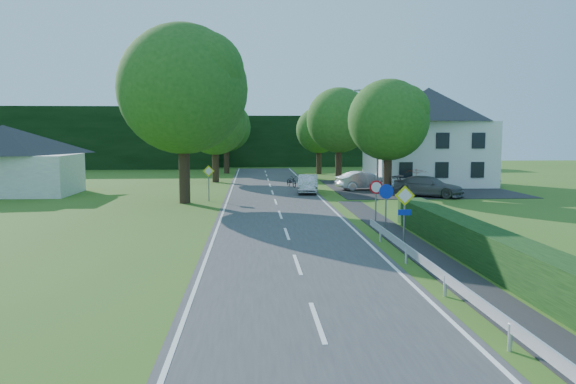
{
  "coord_description": "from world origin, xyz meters",
  "views": [
    {
      "loc": [
        -1.55,
        -13.1,
        4.57
      ],
      "look_at": [
        0.35,
        16.56,
        1.47
      ],
      "focal_mm": 35.0,
      "sensor_mm": 36.0,
      "label": 1
    }
  ],
  "objects": [
    {
      "name": "parasol",
      "position": [
        11.7,
        31.33,
        0.9
      ],
      "size": [
        1.9,
        1.93,
        1.72
      ],
      "primitive_type": "imported",
      "rotation": [
        0.0,
        0.0,
        -0.01
      ],
      "color": "#CE4010",
      "rests_on": "parking_pad"
    },
    {
      "name": "parked_car_silver_a",
      "position": [
        7.51,
        31.71,
        0.78
      ],
      "size": [
        4.76,
        2.57,
        1.49
      ],
      "primitive_type": "imported",
      "rotation": [
        0.0,
        0.0,
        1.8
      ],
      "color": "silver",
      "rests_on": "parking_pad"
    },
    {
      "name": "tree_main",
      "position": [
        -6.0,
        24.0,
        5.82
      ],
      "size": [
        9.4,
        9.4,
        11.64
      ],
      "primitive_type": null,
      "color": "#205118",
      "rests_on": "ground"
    },
    {
      "name": "parked_car_silver_b",
      "position": [
        17.63,
        34.0,
        0.68
      ],
      "size": [
        4.95,
        3.08,
        1.28
      ],
      "primitive_type": "imported",
      "rotation": [
        0.0,
        0.0,
        1.79
      ],
      "color": "silver",
      "rests_on": "parking_pad"
    },
    {
      "name": "sign_roundabout",
      "position": [
        4.3,
        10.98,
        1.67
      ],
      "size": [
        0.64,
        0.08,
        2.37
      ],
      "color": "slate",
      "rests_on": "ground"
    },
    {
      "name": "parked_car_grey",
      "position": [
        11.18,
        26.58,
        0.77
      ],
      "size": [
        5.32,
        4.55,
        1.46
      ],
      "primitive_type": "imported",
      "rotation": [
        0.0,
        0.0,
        0.97
      ],
      "color": "#535458",
      "rests_on": "parking_pad"
    },
    {
      "name": "motorcycle",
      "position": [
        1.8,
        34.45,
        0.52
      ],
      "size": [
        1.23,
        1.95,
        0.97
      ],
      "primitive_type": "imported",
      "rotation": [
        0.0,
        0.0,
        0.35
      ],
      "color": "black",
      "rests_on": "road"
    },
    {
      "name": "parking_pad",
      "position": [
        12.0,
        33.0,
        0.02
      ],
      "size": [
        14.0,
        16.0,
        0.04
      ],
      "primitive_type": "cube",
      "color": "#262528",
      "rests_on": "ground"
    },
    {
      "name": "road",
      "position": [
        0.0,
        20.0,
        0.02
      ],
      "size": [
        7.0,
        80.0,
        0.04
      ],
      "primitive_type": "cube",
      "color": "#373739",
      "rests_on": "ground"
    },
    {
      "name": "sign_priority_right",
      "position": [
        4.3,
        7.98,
        1.8
      ],
      "size": [
        0.78,
        0.09,
        2.59
      ],
      "color": "slate",
      "rests_on": "ground"
    },
    {
      "name": "line_edge_left",
      "position": [
        -3.25,
        20.0,
        0.04
      ],
      "size": [
        0.12,
        80.0,
        0.01
      ],
      "primitive_type": "cube",
      "color": "white",
      "rests_on": "road"
    },
    {
      "name": "guardrail",
      "position": [
        3.85,
        -1.0,
        0.34
      ],
      "size": [
        0.12,
        26.0,
        0.69
      ],
      "primitive_type": null,
      "color": "silver",
      "rests_on": "ground"
    },
    {
      "name": "line_edge_right",
      "position": [
        3.25,
        20.0,
        0.04
      ],
      "size": [
        0.12,
        80.0,
        0.01
      ],
      "primitive_type": "cube",
      "color": "white",
      "rests_on": "road"
    },
    {
      "name": "sign_speed_limit",
      "position": [
        4.3,
        12.97,
        1.77
      ],
      "size": [
        0.64,
        0.11,
        2.37
      ],
      "color": "slate",
      "rests_on": "ground"
    },
    {
      "name": "tree_right_mid",
      "position": [
        8.5,
        28.0,
        4.29
      ],
      "size": [
        7.0,
        7.0,
        8.58
      ],
      "primitive_type": null,
      "color": "#205118",
      "rests_on": "ground"
    },
    {
      "name": "tree_left_far",
      "position": [
        -5.0,
        40.0,
        4.29
      ],
      "size": [
        7.0,
        7.0,
        8.58
      ],
      "primitive_type": null,
      "color": "#205118",
      "rests_on": "ground"
    },
    {
      "name": "bungalow_left",
      "position": [
        -20.0,
        30.0,
        2.71
      ],
      "size": [
        11.0,
        6.5,
        5.2
      ],
      "color": "#BABBB6",
      "rests_on": "ground"
    },
    {
      "name": "ground",
      "position": [
        0.0,
        0.0,
        0.0
      ],
      "size": [
        160.0,
        160.0,
        0.0
      ],
      "primitive_type": "plane",
      "color": "#395E1A",
      "rests_on": "ground"
    },
    {
      "name": "line_centre",
      "position": [
        0.0,
        20.0,
        0.04
      ],
      "size": [
        0.12,
        80.0,
        0.01
      ],
      "primitive_type": null,
      "color": "white",
      "rests_on": "road"
    },
    {
      "name": "footpath",
      "position": [
        4.95,
        2.0,
        0.02
      ],
      "size": [
        1.5,
        44.0,
        0.04
      ],
      "primitive_type": "cube",
      "color": "#262528",
      "rests_on": "ground"
    },
    {
      "name": "treeline_left",
      "position": [
        -28.0,
        62.0,
        4.0
      ],
      "size": [
        44.0,
        6.0,
        8.0
      ],
      "primitive_type": "cube",
      "color": "black",
      "rests_on": "ground"
    },
    {
      "name": "treeline_right",
      "position": [
        8.0,
        66.0,
        3.5
      ],
      "size": [
        30.0,
        5.0,
        7.0
      ],
      "primitive_type": "cube",
      "color": "black",
      "rests_on": "ground"
    },
    {
      "name": "tree_right_far",
      "position": [
        7.0,
        42.0,
        4.54
      ],
      "size": [
        7.4,
        7.4,
        9.09
      ],
      "primitive_type": null,
      "color": "#205118",
      "rests_on": "ground"
    },
    {
      "name": "house_white",
      "position": [
        14.0,
        36.0,
        4.41
      ],
      "size": [
        10.6,
        8.4,
        8.6
      ],
      "color": "white",
      "rests_on": "ground"
    },
    {
      "name": "tree_right_back",
      "position": [
        6.0,
        50.0,
        3.78
      ],
      "size": [
        6.2,
        6.2,
        7.56
      ],
      "primitive_type": null,
      "color": "#205118",
      "rests_on": "ground"
    },
    {
      "name": "streetlight",
      "position": [
        8.06,
        30.0,
        4.46
      ],
      "size": [
        2.03,
        0.18,
        8.0
      ],
      "color": "slate",
      "rests_on": "ground"
    },
    {
      "name": "sign_priority_left",
      "position": [
        -4.5,
        24.98,
        1.72
      ],
      "size": [
        0.78,
        0.09,
        2.44
      ],
      "color": "slate",
      "rests_on": "ground"
    },
    {
      "name": "moving_car",
      "position": [
        2.7,
        29.45,
        0.73
      ],
      "size": [
        1.92,
        4.35,
        1.39
      ],
      "primitive_type": "imported",
      "rotation": [
        0.0,
        0.0,
        -0.11
      ],
      "color": "silver",
      "rests_on": "road"
    },
    {
      "name": "tree_left_back",
      "position": [
        -4.5,
        52.0,
        4.04
      ],
      "size": [
        6.6,
        6.6,
        8.07
      ],
      "primitive_type": null,
      "color": "#205118",
      "rests_on": "ground"
    }
  ]
}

